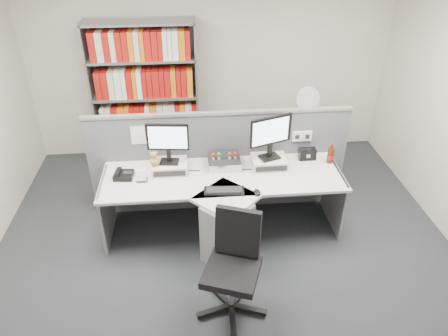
{
  "coord_description": "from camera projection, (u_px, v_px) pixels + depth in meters",
  "views": [
    {
      "loc": [
        -0.33,
        -3.0,
        3.19
      ],
      "look_at": [
        0.0,
        0.65,
        0.92
      ],
      "focal_mm": 33.93,
      "sensor_mm": 36.0,
      "label": 1
    }
  ],
  "objects": [
    {
      "name": "plush_toy",
      "position": [
        154.0,
        160.0,
        4.51
      ],
      "size": [
        0.1,
        0.1,
        0.17
      ],
      "color": "#B47D3C",
      "rests_on": "monitor_riser_left"
    },
    {
      "name": "desk_fan",
      "position": [
        307.0,
        102.0,
        5.48
      ],
      "size": [
        0.32,
        0.19,
        0.54
      ],
      "color": "white",
      "rests_on": "filing_cabinet"
    },
    {
      "name": "desk_calendar",
      "position": [
        142.0,
        177.0,
        4.44
      ],
      "size": [
        0.11,
        0.08,
        0.13
      ],
      "color": "black",
      "rests_on": "desk"
    },
    {
      "name": "filing_cabinet",
      "position": [
        302.0,
        148.0,
        5.84
      ],
      "size": [
        0.45,
        0.61,
        0.7
      ],
      "color": "gray",
      "rests_on": "ground"
    },
    {
      "name": "ground",
      "position": [
        230.0,
        280.0,
        4.24
      ],
      "size": [
        5.5,
        5.5,
        0.0
      ],
      "primitive_type": "plane",
      "color": "#2F3238",
      "rests_on": "ground"
    },
    {
      "name": "monitor_right",
      "position": [
        271.0,
        134.0,
        4.53
      ],
      "size": [
        0.47,
        0.22,
        0.5
      ],
      "color": "black",
      "rests_on": "monitor_riser_right"
    },
    {
      "name": "room_shell",
      "position": [
        231.0,
        117.0,
        3.3
      ],
      "size": [
        5.04,
        5.54,
        2.72
      ],
      "color": "beige",
      "rests_on": "ground"
    },
    {
      "name": "cola_bottle",
      "position": [
        330.0,
        155.0,
        4.75
      ],
      "size": [
        0.07,
        0.07,
        0.24
      ],
      "color": "#3F190A",
      "rests_on": "desk"
    },
    {
      "name": "monitor_riser_right",
      "position": [
        269.0,
        162.0,
        4.71
      ],
      "size": [
        0.38,
        0.31,
        0.1
      ],
      "color": "beige",
      "rests_on": "desk"
    },
    {
      "name": "office_chair",
      "position": [
        234.0,
        262.0,
        3.73
      ],
      "size": [
        0.65,
        0.65,
        0.98
      ],
      "color": "silver",
      "rests_on": "ground"
    },
    {
      "name": "partition",
      "position": [
        220.0,
        161.0,
        4.96
      ],
      "size": [
        3.0,
        0.08,
        1.27
      ],
      "color": "#595B65",
      "rests_on": "ground"
    },
    {
      "name": "monitor_left",
      "position": [
        168.0,
        140.0,
        4.45
      ],
      "size": [
        0.45,
        0.17,
        0.46
      ],
      "color": "black",
      "rests_on": "monitor_riser_left"
    },
    {
      "name": "desk_phone",
      "position": [
        123.0,
        175.0,
        4.51
      ],
      "size": [
        0.22,
        0.2,
        0.09
      ],
      "color": "black",
      "rests_on": "desk"
    },
    {
      "name": "monitor_riser_left",
      "position": [
        170.0,
        166.0,
        4.62
      ],
      "size": [
        0.38,
        0.31,
        0.1
      ],
      "color": "beige",
      "rests_on": "desk"
    },
    {
      "name": "mouse",
      "position": [
        257.0,
        192.0,
        4.26
      ],
      "size": [
        0.07,
        0.11,
        0.04
      ],
      "primitive_type": "ellipsoid",
      "color": "black",
      "rests_on": "desk"
    },
    {
      "name": "shelving_unit",
      "position": [
        146.0,
        98.0,
        5.73
      ],
      "size": [
        1.41,
        0.4,
        2.0
      ],
      "color": "gray",
      "rests_on": "ground"
    },
    {
      "name": "desk",
      "position": [
        224.0,
        208.0,
        4.51
      ],
      "size": [
        2.6,
        1.2,
        0.72
      ],
      "color": "silver",
      "rests_on": "ground"
    },
    {
      "name": "figurines",
      "position": [
        224.0,
        155.0,
        4.65
      ],
      "size": [
        0.29,
        0.05,
        0.09
      ],
      "color": "beige",
      "rests_on": "desktop_pc"
    },
    {
      "name": "speaker",
      "position": [
        307.0,
        154.0,
        4.83
      ],
      "size": [
        0.19,
        0.11,
        0.13
      ],
      "primitive_type": "cube",
      "color": "black",
      "rests_on": "desk"
    },
    {
      "name": "desktop_pc",
      "position": [
        224.0,
        162.0,
        4.71
      ],
      "size": [
        0.35,
        0.32,
        0.09
      ],
      "color": "black",
      "rests_on": "desk"
    },
    {
      "name": "keyboard",
      "position": [
        224.0,
        191.0,
        4.29
      ],
      "size": [
        0.42,
        0.18,
        0.03
      ],
      "color": "black",
      "rests_on": "desk"
    }
  ]
}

